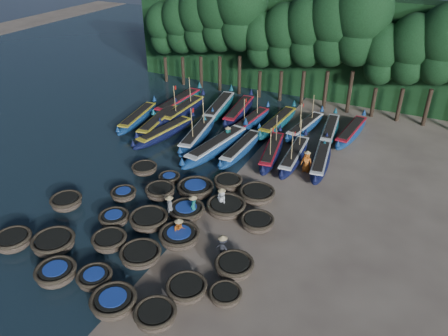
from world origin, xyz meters
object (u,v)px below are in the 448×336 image
at_px(long_boat_9, 178,103).
at_px(long_boat_2, 165,132).
at_px(long_boat_17, 351,132).
at_px(coracle_12, 149,220).
at_px(coracle_22, 195,189).
at_px(coracle_1, 56,273).
at_px(long_boat_8, 321,160).
at_px(long_boat_7, 294,156).
at_px(fisherman_5, 228,136).
at_px(fisherman_1, 193,207).
at_px(fisherman_4, 170,207).
at_px(coracle_20, 145,169).
at_px(coracle_4, 155,315).
at_px(coracle_15, 124,194).
at_px(coracle_6, 110,241).
at_px(long_boat_1, 158,122).
at_px(long_boat_10, 183,110).
at_px(long_boat_16, 330,130).
at_px(coracle_9, 225,295).
at_px(fisherman_6, 307,161).
at_px(long_boat_15, 305,127).
at_px(coracle_21, 169,178).
at_px(fisherman_3, 223,247).
at_px(fisherman_2, 179,230).
at_px(coracle_24, 257,194).
at_px(long_boat_14, 278,122).
at_px(coracle_14, 234,266).
at_px(coracle_13, 179,237).
at_px(coracle_18, 226,207).
at_px(coracle_19, 257,222).
at_px(coracle_5, 54,243).
at_px(coracle_3, 114,302).
at_px(coracle_11, 114,218).
at_px(coracle_16, 160,191).
at_px(long_boat_4, 217,146).
at_px(coracle_8, 187,289).
at_px(long_boat_3, 198,134).
at_px(long_boat_11, 219,108).
at_px(long_boat_13, 250,122).
at_px(coracle_2, 95,278).
at_px(long_boat_6, 272,152).
at_px(fisherman_0, 222,200).

bearing_deg(long_boat_9, long_boat_2, -66.44).
relative_size(long_boat_2, long_boat_17, 1.01).
bearing_deg(coracle_12, coracle_22, 78.96).
height_order(coracle_1, long_boat_8, long_boat_8).
xyz_separation_m(long_boat_7, fisherman_5, (-5.80, 0.29, 0.33)).
relative_size(fisherman_1, fisherman_4, 1.00).
bearing_deg(coracle_20, coracle_4, -52.69).
height_order(coracle_15, fisherman_1, fisherman_1).
xyz_separation_m(coracle_6, long_boat_1, (-6.66, 14.99, 0.10)).
bearing_deg(coracle_15, long_boat_8, 43.85).
distance_m(long_boat_10, long_boat_16, 13.71).
bearing_deg(coracle_12, fisherman_4, 57.40).
relative_size(coracle_9, fisherman_6, 1.07).
bearing_deg(fisherman_1, long_boat_2, -147.02).
relative_size(coracle_9, long_boat_15, 0.27).
relative_size(coracle_21, fisherman_3, 0.95).
relative_size(long_boat_10, fisherman_2, 4.86).
height_order(coracle_22, coracle_24, coracle_22).
xyz_separation_m(long_boat_2, long_boat_14, (7.94, 6.17, 0.01)).
height_order(coracle_1, coracle_14, same).
height_order(coracle_13, coracle_18, same).
height_order(coracle_19, fisherman_3, fisherman_3).
xyz_separation_m(coracle_6, coracle_19, (6.88, 5.39, -0.03)).
bearing_deg(fisherman_5, coracle_9, -37.01).
xyz_separation_m(fisherman_4, fisherman_5, (-1.20, 10.77, -0.04)).
height_order(coracle_5, long_boat_7, long_boat_7).
relative_size(coracle_3, coracle_12, 1.08).
relative_size(coracle_12, coracle_13, 1.01).
height_order(coracle_11, coracle_19, coracle_19).
relative_size(coracle_16, long_boat_1, 0.30).
distance_m(long_boat_4, fisherman_1, 8.97).
xyz_separation_m(coracle_18, coracle_24, (1.18, 2.30, -0.03)).
relative_size(coracle_1, fisherman_1, 1.19).
bearing_deg(coracle_15, fisherman_2, -20.46).
bearing_deg(coracle_9, fisherman_5, 115.37).
relative_size(coracle_20, long_boat_9, 0.25).
relative_size(coracle_21, long_boat_17, 0.21).
bearing_deg(coracle_21, long_boat_1, 128.20).
relative_size(long_boat_1, fisherman_2, 4.90).
height_order(coracle_18, fisherman_3, fisherman_3).
bearing_deg(coracle_8, long_boat_3, 117.37).
xyz_separation_m(long_boat_11, long_boat_13, (3.91, -1.51, -0.09)).
xyz_separation_m(coracle_2, coracle_12, (-0.32, 5.28, 0.05)).
relative_size(long_boat_6, long_boat_14, 0.93).
relative_size(coracle_1, coracle_18, 0.76).
bearing_deg(long_boat_6, long_boat_13, 119.50).
bearing_deg(long_boat_6, coracle_6, -117.31).
bearing_deg(long_boat_10, fisherman_0, -49.82).
distance_m(coracle_22, long_boat_10, 13.79).
height_order(coracle_21, long_boat_14, long_boat_14).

